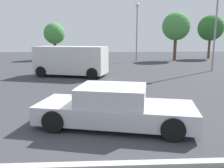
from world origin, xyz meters
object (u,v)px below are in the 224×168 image
object	(u,v)px
sedan_foreground	(114,108)
light_post_mid	(137,22)
dog	(189,110)
light_post_near	(217,6)
van_white	(71,60)

from	to	relation	value
sedan_foreground	light_post_mid	size ratio (longest dim) A/B	0.75
sedan_foreground	light_post_mid	xyz separation A→B (m)	(3.79, 20.04, 3.89)
dog	light_post_mid	size ratio (longest dim) A/B	0.09
sedan_foreground	light_post_near	size ratio (longest dim) A/B	0.63
light_post_mid	sedan_foreground	bearing A→B (deg)	-100.71
sedan_foreground	van_white	distance (m)	9.96
dog	van_white	distance (m)	10.35
sedan_foreground	light_post_near	distance (m)	15.37
van_white	light_post_near	xyz separation A→B (m)	(11.28, 2.09, 4.03)
sedan_foreground	light_post_near	xyz separation A→B (m)	(8.82, 11.72, 4.60)
light_post_near	light_post_mid	distance (m)	9.75
dog	light_post_near	xyz separation A→B (m)	(6.27, 11.09, 4.92)
sedan_foreground	dog	xyz separation A→B (m)	(2.55, 0.62, -0.32)
van_white	light_post_mid	distance (m)	12.59
van_white	light_post_mid	world-z (taller)	light_post_mid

